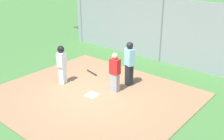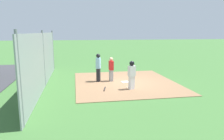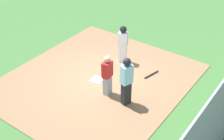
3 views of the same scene
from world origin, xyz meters
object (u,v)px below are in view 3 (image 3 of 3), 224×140
Objects in this scene: home_plate at (97,80)px; catcher at (107,75)px; runner at (123,42)px; baseball at (122,65)px; umpire at (126,80)px; baseball_bat at (151,75)px.

home_plate is 0.28× the size of catcher.
runner is 22.06× the size of baseball.
catcher reaches higher than home_plate.
catcher reaches higher than baseball.
umpire is at bearing 171.50° from catcher.
home_plate is at bearing -32.51° from catcher.
umpire is 2.61m from baseball.
home_plate is 2.01m from umpire.
baseball is (1.89, 0.62, -0.79)m from catcher.
umpire is 24.80× the size of baseball.
baseball_bat is (-0.20, -1.52, -0.90)m from runner.
catcher is 0.86m from umpire.
umpire reaches higher than baseball.
runner is at bearing 95.80° from baseball_bat.
baseball_bat is (1.96, -0.72, -0.79)m from catcher.
umpire reaches higher than home_plate.
runner is at bearing 32.83° from baseball.
home_plate is 0.24× the size of umpire.
home_plate is 1.26m from catcher.
runner is at bearing -74.12° from catcher.
home_plate is 5.95× the size of baseball.
umpire is at bearing 17.06° from runner.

